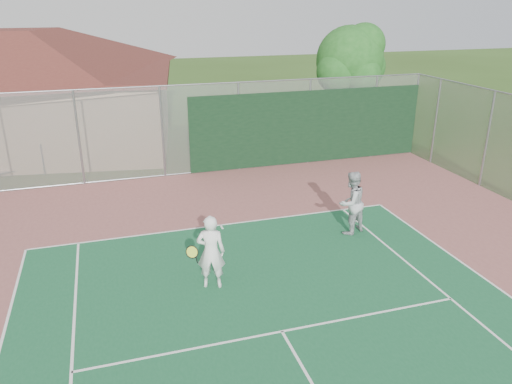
# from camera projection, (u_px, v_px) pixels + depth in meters

# --- Properties ---
(back_fence) EXTENTS (20.08, 0.11, 3.53)m
(back_fence) POSITION_uv_depth(u_px,v_px,m) (242.00, 129.00, 19.72)
(back_fence) COLOR gray
(back_fence) RESTS_ON ground
(side_fence_right) EXTENTS (0.08, 9.00, 3.50)m
(side_fence_right) POSITION_uv_depth(u_px,v_px,m) (487.00, 140.00, 17.87)
(side_fence_right) COLOR gray
(side_fence_right) RESTS_ON ground
(clubhouse) EXTENTS (15.72, 11.68, 6.24)m
(clubhouse) POSITION_uv_depth(u_px,v_px,m) (15.00, 78.00, 22.39)
(clubhouse) COLOR tan
(clubhouse) RESTS_ON ground
(tree) EXTENTS (3.91, 3.71, 5.46)m
(tree) POSITION_uv_depth(u_px,v_px,m) (351.00, 62.00, 24.65)
(tree) COLOR #392715
(tree) RESTS_ON ground
(player_white_front) EXTENTS (1.06, 0.77, 1.82)m
(player_white_front) POSITION_uv_depth(u_px,v_px,m) (211.00, 253.00, 11.62)
(player_white_front) COLOR white
(player_white_front) RESTS_ON ground
(player_grey_back) EXTENTS (1.10, 0.99, 1.88)m
(player_grey_back) POSITION_uv_depth(u_px,v_px,m) (351.00, 203.00, 14.39)
(player_grey_back) COLOR #A9ACAE
(player_grey_back) RESTS_ON ground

